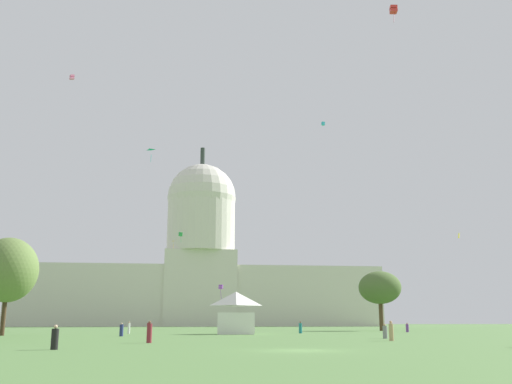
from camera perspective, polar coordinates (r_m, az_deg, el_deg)
ground_plane at (r=35.01m, az=4.47°, el=-15.40°), size 800.00×800.00×0.00m
capitol_building at (r=219.78m, az=-5.54°, el=-7.46°), size 135.56×26.38×68.73m
event_tent at (r=80.90m, az=-2.01°, el=-11.89°), size 5.54×5.27×5.73m
tree_east_mid at (r=113.77m, az=12.17°, el=-9.26°), size 11.52×11.59×11.14m
tree_west_mid at (r=78.90m, az=-23.37°, el=-7.10°), size 9.75×10.16×12.04m
person_black_edge_west at (r=38.00m, az=-19.31°, el=-13.54°), size 0.57×0.57×1.48m
person_purple_mid_right at (r=99.58m, az=14.76°, el=-12.90°), size 0.64×0.64×1.50m
person_maroon_aisle_center at (r=48.09m, az=-10.53°, el=-13.56°), size 0.58×0.58×1.72m
person_maroon_mid_center at (r=86.03m, az=-10.59°, el=-13.11°), size 0.56×0.56×1.72m
person_grey_front_center at (r=61.15m, az=12.66°, el=-13.38°), size 0.55×0.55×1.47m
person_teal_lawn_far_right at (r=86.81m, az=4.43°, el=-13.28°), size 0.55×0.55×1.72m
person_tan_back_center at (r=53.87m, az=13.25°, el=-13.31°), size 0.45×0.45×1.75m
person_white_front_right at (r=85.81m, az=-12.48°, el=-13.03°), size 0.48×0.48×1.70m
person_navy_edge_east at (r=70.73m, az=-13.19°, el=-13.19°), size 0.57×0.57×1.55m
kite_turquoise_mid at (r=104.40m, az=-10.50°, el=4.06°), size 1.52×1.16×2.31m
kite_red_high at (r=86.81m, az=13.47°, el=17.17°), size 1.11×1.09×2.57m
kite_cyan_high at (r=160.39m, az=6.67°, el=6.74°), size 0.93×0.92×0.93m
kite_green_mid at (r=169.68m, az=-7.49°, el=-4.18°), size 1.24×1.21×2.94m
kite_pink_high at (r=126.83m, az=-17.77°, el=10.79°), size 1.17×1.14×1.10m
kite_gold_mid at (r=176.67m, az=-8.08°, el=-4.97°), size 1.25×1.19×2.14m
kite_violet_low at (r=134.65m, az=-3.51°, el=-9.38°), size 1.10×1.09×4.13m
kite_yellow_low at (r=105.12m, az=19.46°, el=-4.09°), size 0.43×0.69×0.95m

